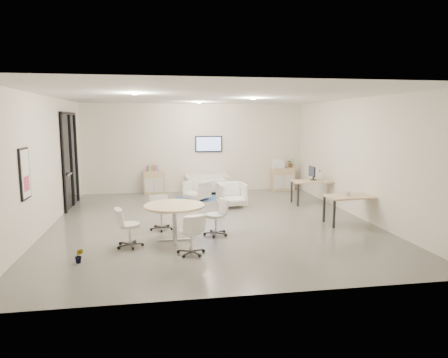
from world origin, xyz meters
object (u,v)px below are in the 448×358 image
armchair_left (197,189)px  loveseat (207,184)px  sideboard_right (282,179)px  desk_front (354,198)px  desk_rear (315,183)px  armchair_right (232,193)px  round_table (174,208)px  sideboard_left (154,182)px

armchair_left → loveseat: bearing=112.5°
sideboard_right → desk_front: 5.10m
desk_rear → loveseat: bearing=143.2°
sideboard_right → armchair_right: size_ratio=1.04×
sideboard_right → round_table: 7.21m
armchair_right → desk_rear: size_ratio=0.58×
sideboard_left → desk_front: (5.03, -5.11, 0.25)m
desk_rear → round_table: size_ratio=1.08×
loveseat → desk_front: desk_front is taller
armchair_left → sideboard_right: bearing=66.4°
loveseat → armchair_right: size_ratio=1.92×
armchair_left → armchair_right: bearing=-7.7°
desk_rear → armchair_right: bearing=-178.7°
armchair_left → round_table: size_ratio=0.54×
loveseat → round_table: 5.83m
sideboard_left → desk_front: sideboard_left is taller
loveseat → sideboard_left: bearing=172.6°
sideboard_right → desk_rear: bearing=-84.8°
round_table → desk_rear: bearing=35.5°
sideboard_right → desk_front: (0.25, -5.09, 0.23)m
loveseat → armchair_left: (-0.49, -1.24, 0.04)m
armchair_left → desk_rear: 3.81m
armchair_right → sideboard_right: bearing=41.1°
loveseat → desk_front: bearing=-59.7°
round_table → desk_front: bearing=8.9°
desk_front → armchair_left: bearing=129.1°
desk_front → round_table: 4.58m
sideboard_right → armchair_left: sideboard_right is taller
desk_rear → sideboard_left: bearing=153.7°
sideboard_right → round_table: bearing=-126.4°
desk_rear → desk_front: size_ratio=0.97×
desk_rear → round_table: 5.54m
loveseat → armchair_right: (0.46, -2.44, 0.09)m
loveseat → desk_rear: bearing=-40.0°
armchair_left → round_table: 4.51m
sideboard_left → armchair_left: bearing=-45.2°
sideboard_left → loveseat: 1.90m
sideboard_left → round_table: (0.50, -5.82, 0.31)m
armchair_right → desk_front: 3.67m
sideboard_right → loveseat: bearing=-176.9°
loveseat → armchair_left: bearing=-113.6°
desk_front → sideboard_left: bearing=129.2°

